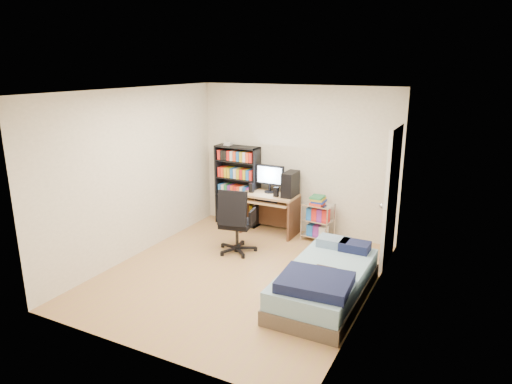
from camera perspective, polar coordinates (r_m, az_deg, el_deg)
The scene contains 7 objects.
room at distance 6.00m, azimuth -2.15°, elevation 0.54°, with size 3.58×4.08×2.58m.
media_shelf at distance 8.18m, azimuth -2.33°, elevation 0.94°, with size 0.81×0.27×1.49m.
computer_desk at distance 7.74m, azimuth 2.51°, elevation -0.71°, with size 0.93×0.54×1.17m.
office_chair at distance 7.03m, azimuth -2.51°, elevation -5.06°, with size 0.72×0.72×1.03m.
wire_cart at distance 7.52m, azimuth 7.79°, elevation -2.39°, with size 0.51×0.39×0.77m.
bed at distance 5.77m, azimuth 8.60°, elevation -11.11°, with size 0.92×1.85×0.53m.
door at distance 6.75m, azimuth 16.55°, elevation -0.59°, with size 0.12×0.80×2.00m.
Camera 1 is at (2.82, -5.06, 2.82)m, focal length 32.00 mm.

